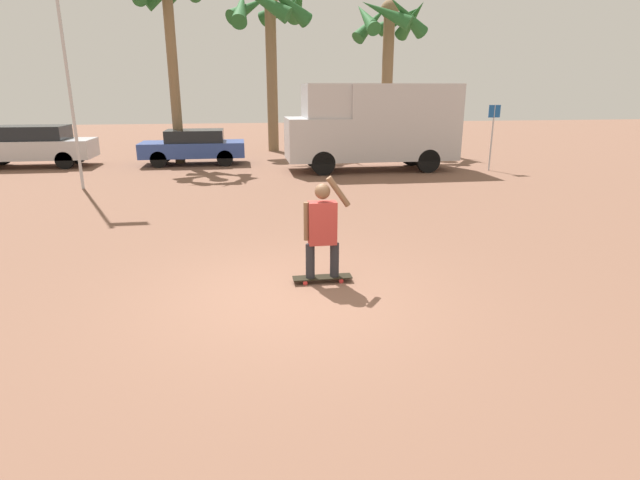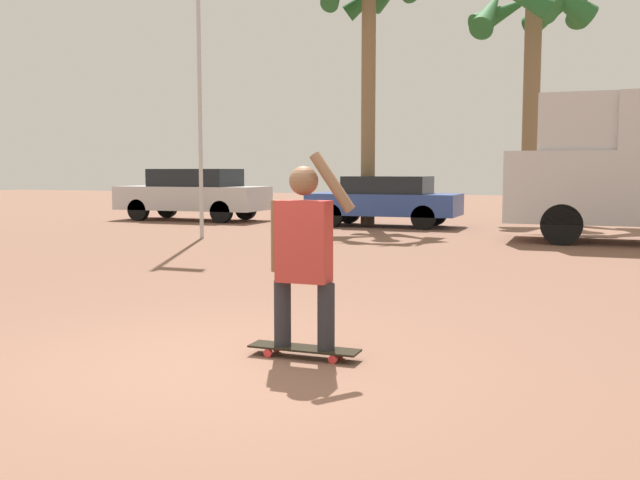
% 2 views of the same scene
% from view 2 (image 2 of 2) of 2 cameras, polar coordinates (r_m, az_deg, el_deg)
% --- Properties ---
extents(ground_plane, '(80.00, 80.00, 0.00)m').
position_cam_2_polar(ground_plane, '(5.68, -8.17, -10.01)').
color(ground_plane, brown).
extents(skateboard, '(0.92, 0.22, 0.09)m').
position_cam_2_polar(skateboard, '(5.88, -1.28, -8.72)').
color(skateboard, black).
rests_on(skateboard, ground_plane).
extents(person_skateboarder, '(0.72, 0.24, 1.59)m').
position_cam_2_polar(person_skateboarder, '(5.73, -1.31, -0.50)').
color(person_skateboarder, '#28282D').
rests_on(person_skateboarder, skateboard).
extents(parked_car_blue, '(4.06, 1.72, 1.37)m').
position_cam_2_polar(parked_car_blue, '(19.54, 5.23, 3.23)').
color(parked_car_blue, black).
rests_on(parked_car_blue, ground_plane).
extents(parked_car_silver, '(4.59, 1.80, 1.57)m').
position_cam_2_polar(parked_car_silver, '(22.20, -10.10, 3.70)').
color(parked_car_silver, black).
rests_on(parked_car_silver, ground_plane).
extents(palm_tree_center_background, '(4.19, 4.23, 7.56)m').
position_cam_2_polar(palm_tree_center_background, '(23.41, 16.73, 16.61)').
color(palm_tree_center_background, brown).
rests_on(palm_tree_center_background, ground_plane).
extents(palm_tree_far_left, '(2.99, 2.97, 7.29)m').
position_cam_2_polar(palm_tree_far_left, '(20.54, 3.82, 18.10)').
color(palm_tree_far_left, brown).
rests_on(palm_tree_far_left, ground_plane).
extents(flagpole, '(0.90, 0.12, 7.89)m').
position_cam_2_polar(flagpole, '(16.40, -9.53, 15.46)').
color(flagpole, '#B7B7BC').
rests_on(flagpole, ground_plane).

